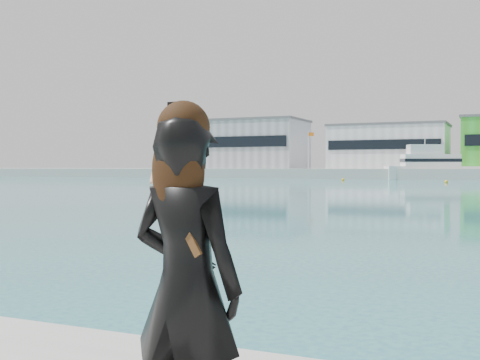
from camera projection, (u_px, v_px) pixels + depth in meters
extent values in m
cube|color=gray|center=(249.00, 145.00, 142.95)|extent=(26.00, 16.00, 11.00)
cube|color=black|center=(235.00, 142.00, 135.54)|extent=(24.70, 0.20, 2.42)
cube|color=#59595B|center=(249.00, 121.00, 142.83)|extent=(26.52, 16.32, 0.50)
cube|color=silver|center=(389.00, 148.00, 129.58)|extent=(24.00, 15.00, 9.00)
cube|color=black|center=(383.00, 144.00, 122.62)|extent=(22.80, 0.20, 1.98)
cube|color=#59595B|center=(389.00, 126.00, 129.47)|extent=(24.48, 15.30, 0.50)
cylinder|color=silver|center=(308.00, 150.00, 129.69)|extent=(0.16, 0.16, 8.00)
cube|color=#C65A0B|center=(311.00, 134.00, 129.37)|extent=(1.20, 0.04, 0.80)
cube|color=white|center=(436.00, 173.00, 113.67)|extent=(19.12, 11.60, 2.47)
cube|color=white|center=(430.00, 160.00, 113.66)|extent=(11.16, 7.81, 2.26)
cube|color=white|center=(425.00, 149.00, 113.66)|extent=(7.03, 5.53, 1.85)
cube|color=black|center=(430.00, 160.00, 113.66)|extent=(11.39, 7.98, 0.62)
cylinder|color=silver|center=(425.00, 139.00, 113.61)|extent=(0.16, 0.16, 2.06)
sphere|color=#F2B00C|center=(343.00, 181.00, 103.40)|extent=(0.50, 0.50, 0.50)
sphere|color=#F2B00C|center=(446.00, 183.00, 88.96)|extent=(0.50, 0.50, 0.50)
imported|color=black|center=(186.00, 287.00, 3.16)|extent=(0.70, 0.50, 1.80)
sphere|color=black|center=(184.00, 127.00, 3.13)|extent=(0.28, 0.28, 0.28)
ellipsoid|color=black|center=(178.00, 171.00, 3.09)|extent=(0.30, 0.16, 0.48)
cylinder|color=tan|center=(164.00, 151.00, 3.34)|extent=(0.11, 0.22, 0.39)
cylinder|color=white|center=(168.00, 124.00, 3.38)|extent=(0.11, 0.11, 0.04)
cube|color=black|center=(173.00, 113.00, 3.41)|extent=(0.07, 0.02, 0.13)
cube|color=#4C2D14|center=(181.00, 220.00, 3.07)|extent=(0.25, 0.05, 0.37)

